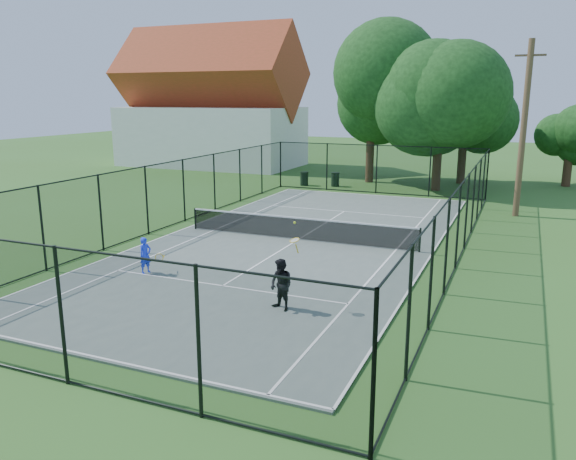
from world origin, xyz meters
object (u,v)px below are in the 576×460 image
at_px(trash_bin_left, 304,179).
at_px(player_black, 281,285).
at_px(tennis_net, 298,227).
at_px(player_blue, 146,255).
at_px(trash_bin_right, 335,179).
at_px(utility_pole, 524,129).

xyz_separation_m(trash_bin_left, player_black, (7.78, -21.73, 0.32)).
bearing_deg(trash_bin_left, player_black, -70.31).
height_order(trash_bin_left, player_black, player_black).
bearing_deg(tennis_net, player_blue, -116.06).
xyz_separation_m(trash_bin_right, player_blue, (0.16, -20.86, 0.20)).
bearing_deg(tennis_net, trash_bin_right, 102.36).
bearing_deg(trash_bin_left, utility_pole, -21.05).
bearing_deg(utility_pole, tennis_net, -132.42).
bearing_deg(player_blue, tennis_net, 63.94).
relative_size(trash_bin_left, player_blue, 0.76).
relative_size(tennis_net, trash_bin_right, 10.64).
relative_size(trash_bin_left, trash_bin_right, 0.98).
xyz_separation_m(tennis_net, player_blue, (-3.04, -6.23, 0.10)).
relative_size(trash_bin_right, utility_pole, 0.11).
bearing_deg(trash_bin_right, utility_pole, -26.23).
distance_m(trash_bin_left, player_black, 23.08).
xyz_separation_m(trash_bin_left, trash_bin_right, (2.06, 0.44, 0.01)).
distance_m(tennis_net, trash_bin_right, 14.98).
height_order(trash_bin_left, trash_bin_right, trash_bin_right).
bearing_deg(trash_bin_right, tennis_net, -77.64).
height_order(tennis_net, trash_bin_left, tennis_net).
height_order(tennis_net, trash_bin_right, tennis_net).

